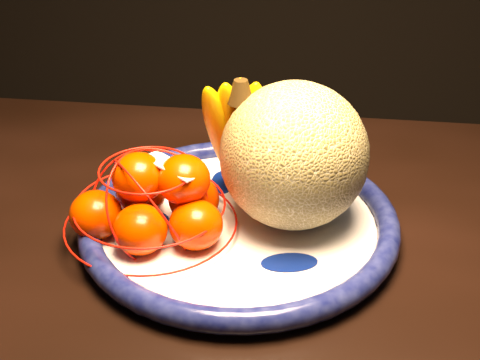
# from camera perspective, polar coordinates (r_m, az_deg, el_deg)

# --- Properties ---
(dining_table) EXTENTS (1.59, 0.98, 0.78)m
(dining_table) POSITION_cam_1_polar(r_m,az_deg,el_deg) (0.81, 11.92, -14.63)
(dining_table) COLOR black
(dining_table) RESTS_ON ground
(fruit_bowl) EXTENTS (0.39, 0.39, 0.03)m
(fruit_bowl) POSITION_cam_1_polar(r_m,az_deg,el_deg) (0.83, -0.08, -3.60)
(fruit_bowl) COLOR white
(fruit_bowl) RESTS_ON dining_table
(cantaloupe) EXTENTS (0.18, 0.18, 0.18)m
(cantaloupe) POSITION_cam_1_polar(r_m,az_deg,el_deg) (0.79, 4.63, 2.10)
(cantaloupe) COLOR olive
(cantaloupe) RESTS_ON fruit_bowl
(banana_bunch) EXTENTS (0.12, 0.12, 0.19)m
(banana_bunch) POSITION_cam_1_polar(r_m,az_deg,el_deg) (0.84, -0.09, 4.39)
(banana_bunch) COLOR #E7AF06
(banana_bunch) RESTS_ON fruit_bowl
(mandarin_bag) EXTENTS (0.25, 0.25, 0.13)m
(mandarin_bag) POSITION_cam_1_polar(r_m,az_deg,el_deg) (0.80, -7.31, -1.97)
(mandarin_bag) COLOR #E83A00
(mandarin_bag) RESTS_ON fruit_bowl
(price_tag) EXTENTS (0.08, 0.06, 0.01)m
(price_tag) POSITION_cam_1_polar(r_m,az_deg,el_deg) (0.77, -5.85, 1.18)
(price_tag) COLOR white
(price_tag) RESTS_ON mandarin_bag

